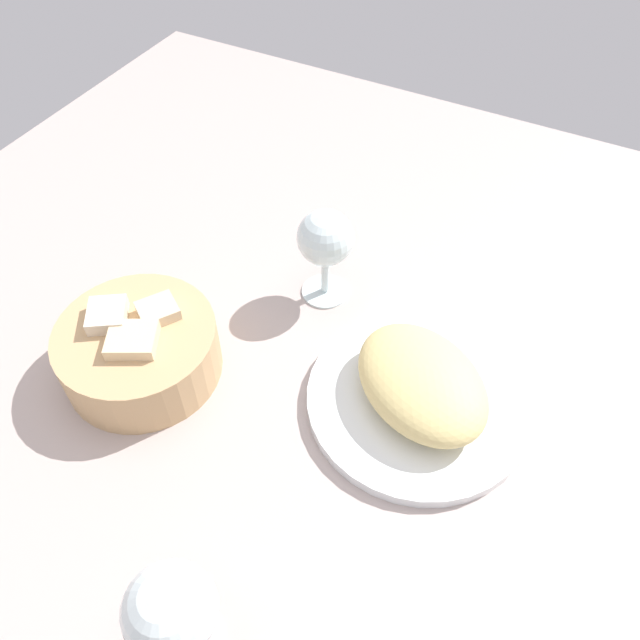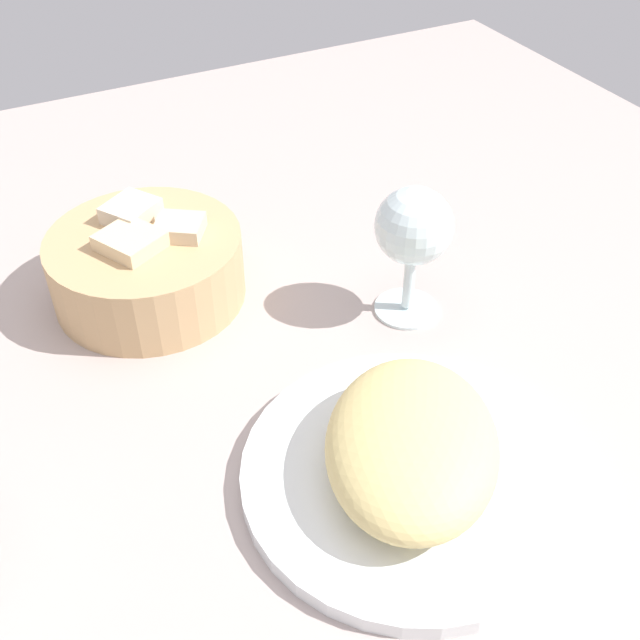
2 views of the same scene
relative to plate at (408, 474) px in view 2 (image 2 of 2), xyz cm
name	(u,v)px [view 2 (image 2 of 2)]	position (x,y,z in cm)	size (l,w,h in cm)	color
ground_plane	(266,447)	(8.51, 7.85, -1.70)	(140.00, 140.00, 2.00)	#B09E99
plate	(408,474)	(0.00, 0.00, 0.00)	(24.86, 24.86, 1.40)	white
omelette	(412,444)	(0.00, 0.00, 3.42)	(16.85, 12.37, 5.43)	#DCC47B
lettuce_garnish	(432,399)	(4.69, -5.01, 1.24)	(4.50, 4.50, 1.09)	#3A8C29
bread_basket	(147,264)	(30.10, 10.18, 2.92)	(17.97, 17.97, 8.33)	tan
wine_glass_near	(413,232)	(17.07, -10.44, 8.05)	(6.94, 6.94, 12.86)	silver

